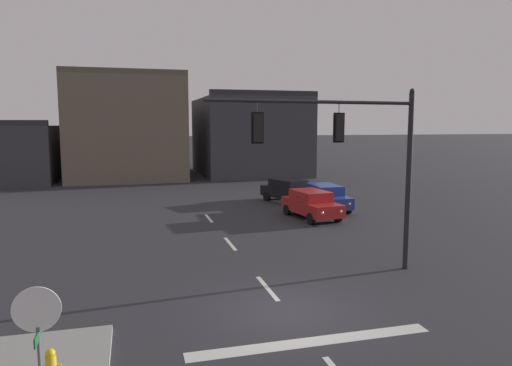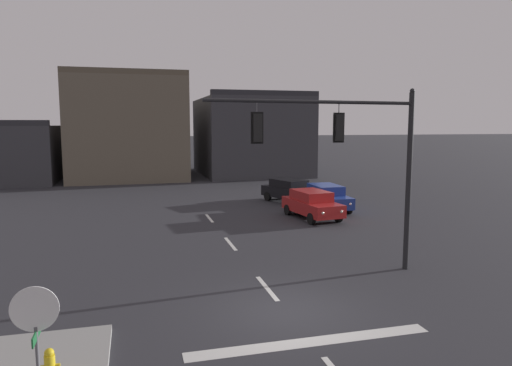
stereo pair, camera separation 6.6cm
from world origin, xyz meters
name	(u,v)px [view 1 (the left image)]	position (x,y,z in m)	size (l,w,h in m)	color
ground_plane	(287,311)	(0.00, 0.00, 0.00)	(400.00, 400.00, 0.00)	#2B2B30
stop_bar_paint	(312,342)	(0.00, -2.00, 0.00)	(6.40, 0.50, 0.01)	silver
lane_centreline	(267,288)	(0.00, 2.00, 0.00)	(0.16, 26.40, 0.01)	silver
signal_mast_near_side	(355,149)	(3.34, 2.52, 4.57)	(7.79, 0.73, 6.70)	black
stop_sign	(38,327)	(-5.80, -4.47, 2.14)	(0.76, 0.64, 2.83)	#56565B
car_lot_nearside	(289,190)	(6.27, 18.01, 0.86)	(3.20, 4.75, 1.61)	black
car_lot_middle	(325,197)	(7.54, 14.64, 0.86)	(1.93, 4.46, 1.61)	navy
car_lot_farside	(311,204)	(5.72, 12.47, 0.86)	(2.36, 4.61, 1.61)	#A81E1E
building_row	(157,136)	(-1.52, 37.51, 4.21)	(32.65, 13.53, 10.28)	#38383D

